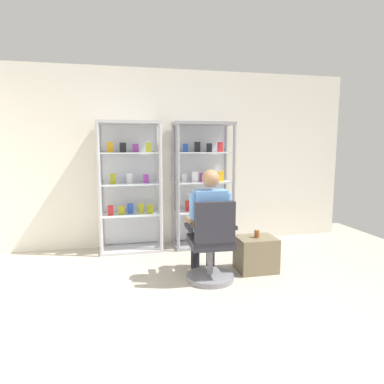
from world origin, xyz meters
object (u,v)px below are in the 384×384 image
(display_cabinet_right, at_px, (202,184))
(tea_glass, at_px, (257,234))
(display_cabinet_left, at_px, (130,186))
(storage_crate, at_px, (256,254))
(seated_shopkeeper, at_px, (208,218))
(office_chair, at_px, (211,248))

(display_cabinet_right, relative_size, tea_glass, 20.50)
(display_cabinet_left, relative_size, storage_crate, 4.01)
(storage_crate, bearing_deg, seated_shopkeeper, -175.61)
(seated_shopkeeper, distance_m, tea_glass, 0.68)
(display_cabinet_left, xyz_separation_m, tea_glass, (1.49, -1.24, -0.49))
(seated_shopkeeper, bearing_deg, storage_crate, 4.39)
(display_cabinet_right, xyz_separation_m, office_chair, (-0.25, -1.45, -0.57))
(display_cabinet_right, height_order, office_chair, display_cabinet_right)
(office_chair, relative_size, seated_shopkeeper, 0.74)
(seated_shopkeeper, xyz_separation_m, tea_glass, (0.63, 0.04, -0.24))
(office_chair, distance_m, tea_glass, 0.68)
(display_cabinet_left, bearing_deg, seated_shopkeeper, -56.34)
(display_cabinet_left, relative_size, office_chair, 1.98)
(office_chair, height_order, storage_crate, office_chair)
(office_chair, height_order, tea_glass, office_chair)
(tea_glass, bearing_deg, office_chair, -162.51)
(storage_crate, relative_size, tea_glass, 5.11)
(office_chair, relative_size, storage_crate, 2.03)
(storage_crate, height_order, tea_glass, tea_glass)
(display_cabinet_right, distance_m, tea_glass, 1.39)
(display_cabinet_left, bearing_deg, storage_crate, -39.68)
(display_cabinet_right, bearing_deg, display_cabinet_left, -179.96)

